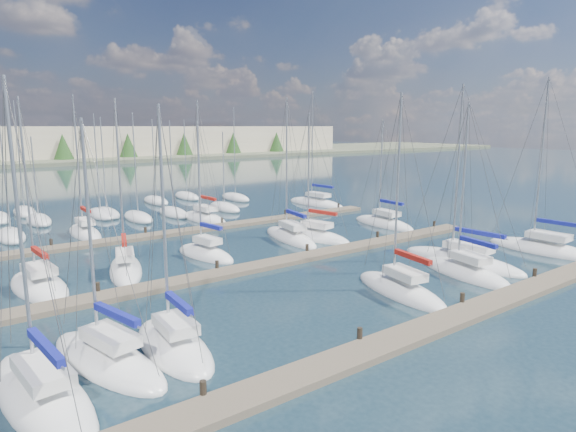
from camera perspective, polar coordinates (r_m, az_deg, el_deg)
ground at (r=75.15m, az=-21.22°, el=2.20°), size 400.00×400.00×0.00m
dock_near at (r=25.62m, az=16.45°, el=-12.53°), size 44.00×1.93×1.10m
dock_mid at (r=35.29m, az=-1.94°, el=-5.67°), size 44.00×1.93×1.10m
dock_far at (r=47.17m, az=-11.58°, el=-1.71°), size 44.00×1.93×1.10m
sailboat_c at (r=23.26m, az=-13.36°, el=-14.75°), size 2.88×6.97×11.72m
sailboat_a at (r=21.16m, az=-27.13°, el=-18.39°), size 3.58×8.97×12.50m
sailboat_p at (r=53.08m, az=-9.93°, el=-0.25°), size 3.14×8.09×13.51m
sailboat_n at (r=49.00m, az=-22.92°, el=-1.83°), size 2.27×7.48×13.61m
sailboat_f at (r=38.16m, az=19.91°, el=-5.02°), size 3.37×9.88×13.73m
sailboat_b at (r=22.83m, az=-20.63°, el=-15.70°), size 4.28×8.28×11.12m
sailboat_d at (r=30.45m, az=13.15°, el=-8.55°), size 3.64×7.97×12.70m
sailboat_m at (r=50.48m, az=11.27°, el=-0.87°), size 3.08×8.28×11.45m
sailboat_e at (r=35.26m, az=20.20°, el=-6.29°), size 3.77×7.96×12.32m
sailboat_r at (r=62.71m, az=3.32°, el=1.55°), size 3.61×9.58×15.12m
sailboat_g at (r=44.44m, az=27.88°, el=-3.46°), size 3.49×8.93×14.55m
sailboat_j at (r=38.32m, az=-9.74°, el=-4.45°), size 3.28×6.72×11.20m
sailboat_l at (r=43.76m, az=3.06°, el=-2.43°), size 4.18×8.16×11.95m
sailboat_k at (r=43.35m, az=0.27°, el=-2.53°), size 3.80×8.98×13.25m
sailboat_h at (r=34.22m, az=-27.41°, el=-7.36°), size 3.49×7.61×12.55m
sailboat_i at (r=35.66m, az=-18.68°, el=-5.99°), size 4.22×7.92×12.64m
distant_boats at (r=58.49m, az=-21.14°, el=0.29°), size 36.93×20.75×13.30m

